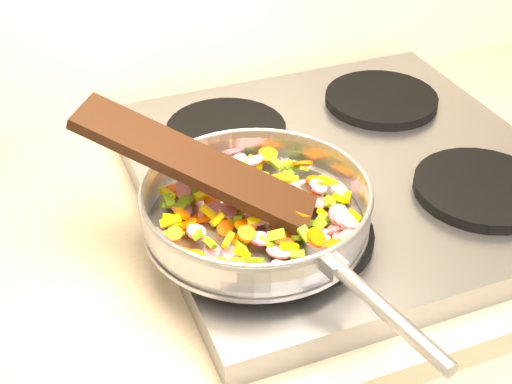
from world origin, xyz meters
name	(u,v)px	position (x,y,z in m)	size (l,w,h in m)	color
cooktop	(345,173)	(-0.70, 1.67, 0.92)	(0.60, 0.60, 0.04)	#939399
grate_fl	(300,235)	(-0.84, 1.52, 0.95)	(0.19, 0.19, 0.02)	black
grate_fr	(482,188)	(-0.56, 1.52, 0.95)	(0.19, 0.19, 0.02)	black
grate_bl	(226,131)	(-0.84, 1.81, 0.95)	(0.19, 0.19, 0.02)	black
grate_br	(381,99)	(-0.56, 1.81, 0.95)	(0.19, 0.19, 0.02)	black
saute_pan	(257,205)	(-0.89, 1.56, 0.99)	(0.33, 0.50, 0.06)	#9E9EA5
vegetable_heap	(257,212)	(-0.89, 1.56, 0.98)	(0.28, 0.27, 0.05)	#FFDD03
wooden_spatula	(195,164)	(-0.95, 1.60, 1.04)	(0.32, 0.07, 0.01)	black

